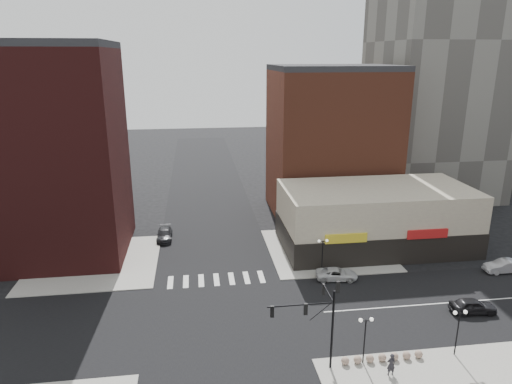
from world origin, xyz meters
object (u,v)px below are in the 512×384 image
object	(u,v)px
traffic_signal	(320,313)
dark_sedan_north	(165,234)
street_lamp_se_b	(459,321)
dark_sedan_east	(473,306)
silver_sedan	(504,266)
street_lamp_ne	(323,248)
pedestrian	(391,364)
white_suv	(337,274)
street_lamp_se_a	(365,329)

from	to	relation	value
traffic_signal	dark_sedan_north	world-z (taller)	traffic_signal
dark_sedan_north	street_lamp_se_b	bearing A→B (deg)	-48.68
dark_sedan_east	silver_sedan	size ratio (longest dim) A/B	0.97
street_lamp_ne	dark_sedan_north	xyz separation A→B (m)	(-18.50, 12.96, -2.57)
traffic_signal	pedestrian	distance (m)	6.88
dark_sedan_north	silver_sedan	bearing A→B (deg)	-21.25
white_suv	dark_sedan_east	xyz separation A→B (m)	(11.07, -8.51, 0.10)
silver_sedan	dark_sedan_north	world-z (taller)	silver_sedan
white_suv	dark_sedan_east	distance (m)	13.97
white_suv	pedestrian	distance (m)	16.23
street_lamp_ne	street_lamp_se_a	bearing A→B (deg)	-93.58
dark_sedan_east	silver_sedan	xyz separation A→B (m)	(8.69, 7.62, -0.00)
traffic_signal	white_suv	bearing A→B (deg)	67.01
dark_sedan_north	traffic_signal	bearing A→B (deg)	-64.54
street_lamp_se_b	dark_sedan_north	distance (m)	38.67
street_lamp_se_b	dark_sedan_east	bearing A→B (deg)	48.02
dark_sedan_north	white_suv	bearing A→B (deg)	-36.17
street_lamp_ne	dark_sedan_north	bearing A→B (deg)	144.98
street_lamp_se_a	dark_sedan_north	distance (m)	33.94
street_lamp_se_b	dark_sedan_north	world-z (taller)	street_lamp_se_b
street_lamp_se_a	dark_sedan_east	distance (m)	14.89
street_lamp_se_a	dark_sedan_north	world-z (taller)	street_lamp_se_a
dark_sedan_east	silver_sedan	world-z (taller)	dark_sedan_east
street_lamp_se_a	dark_sedan_north	xyz separation A→B (m)	(-17.50, 28.96, -2.57)
street_lamp_ne	silver_sedan	world-z (taller)	street_lamp_ne
dark_sedan_east	dark_sedan_north	distance (m)	38.49
white_suv	silver_sedan	world-z (taller)	silver_sedan
dark_sedan_east	dark_sedan_north	xyz separation A→B (m)	(-30.89, 22.97, -0.03)
dark_sedan_east	street_lamp_se_a	bearing A→B (deg)	120.14
traffic_signal	dark_sedan_north	size ratio (longest dim) A/B	1.57
dark_sedan_east	pedestrian	distance (m)	14.08
traffic_signal	white_suv	xyz separation A→B (m)	(6.08, 14.33, -4.31)
street_lamp_ne	white_suv	world-z (taller)	street_lamp_ne
white_suv	street_lamp_se_a	bearing A→B (deg)	178.26
traffic_signal	silver_sedan	bearing A→B (deg)	27.48
traffic_signal	dark_sedan_east	xyz separation A→B (m)	(17.15, 5.82, -4.21)
silver_sedan	dark_sedan_north	xyz separation A→B (m)	(-39.58, 15.35, -0.03)
street_lamp_ne	pedestrian	bearing A→B (deg)	-88.06
dark_sedan_north	dark_sedan_east	bearing A→B (deg)	-36.69
traffic_signal	dark_sedan_east	size ratio (longest dim) A/B	1.76
dark_sedan_east	pedestrian	xyz separation A→B (m)	(-11.79, -7.70, 0.33)
street_lamp_se_a	pedestrian	distance (m)	3.22
dark_sedan_east	pedestrian	size ratio (longest dim) A/B	2.30
traffic_signal	street_lamp_se_a	xyz separation A→B (m)	(3.76, -0.17, -1.67)
traffic_signal	silver_sedan	size ratio (longest dim) A/B	1.71
street_lamp_se_a	dark_sedan_east	bearing A→B (deg)	24.10
street_lamp_se_a	dark_sedan_north	size ratio (longest dim) A/B	0.84
street_lamp_se_b	dark_sedan_north	xyz separation A→B (m)	(-25.50, 28.96, -2.57)
dark_sedan_east	dark_sedan_north	bearing A→B (deg)	59.40
silver_sedan	dark_sedan_east	bearing A→B (deg)	-47.53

